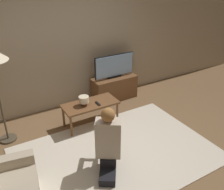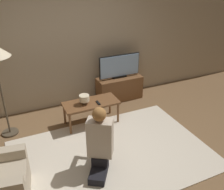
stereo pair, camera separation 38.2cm
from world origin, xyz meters
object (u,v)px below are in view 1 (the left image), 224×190
tv (114,66)px  table_lamp (84,100)px  person_kneeling (108,141)px  coffee_table (90,106)px

tv → table_lamp: size_ratio=5.03×
person_kneeling → table_lamp: size_ratio=5.57×
tv → person_kneeling: size_ratio=0.90×
coffee_table → person_kneeling: person_kneeling is taller
coffee_table → table_lamp: 0.19m
coffee_table → person_kneeling: bearing=-104.3°
person_kneeling → table_lamp: 1.19m
tv → table_lamp: tv is taller
person_kneeling → tv: bearing=-90.0°
coffee_table → table_lamp: bearing=-177.3°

